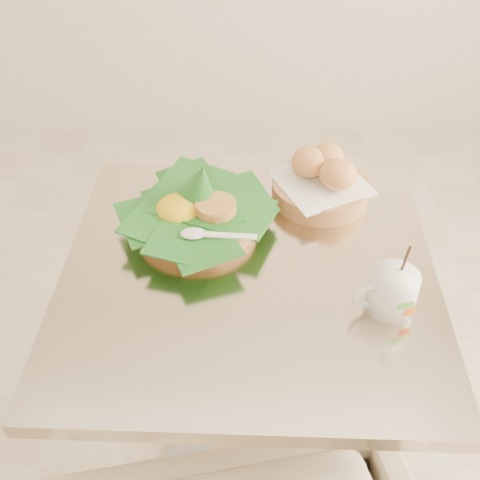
{
  "coord_description": "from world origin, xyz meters",
  "views": [
    {
      "loc": [
        0.1,
        -0.84,
        1.52
      ],
      "look_at": [
        0.09,
        -0.01,
        0.82
      ],
      "focal_mm": 45.0,
      "sensor_mm": 36.0,
      "label": 1
    }
  ],
  "objects_px": {
    "coffee_mug": "(391,290)",
    "bread_basket": "(322,180)",
    "cafe_table": "(248,345)",
    "rice_basket": "(196,208)"
  },
  "relations": [
    {
      "from": "rice_basket",
      "to": "coffee_mug",
      "type": "relative_size",
      "value": 2.07
    },
    {
      "from": "cafe_table",
      "to": "rice_basket",
      "type": "relative_size",
      "value": 2.46
    },
    {
      "from": "bread_basket",
      "to": "coffee_mug",
      "type": "distance_m",
      "value": 0.34
    },
    {
      "from": "cafe_table",
      "to": "coffee_mug",
      "type": "xyz_separation_m",
      "value": [
        0.24,
        -0.09,
        0.26
      ]
    },
    {
      "from": "bread_basket",
      "to": "coffee_mug",
      "type": "relative_size",
      "value": 1.59
    },
    {
      "from": "coffee_mug",
      "to": "bread_basket",
      "type": "bearing_deg",
      "value": 105.3
    },
    {
      "from": "bread_basket",
      "to": "coffee_mug",
      "type": "bearing_deg",
      "value": -74.7
    },
    {
      "from": "cafe_table",
      "to": "bread_basket",
      "type": "height_order",
      "value": "bread_basket"
    },
    {
      "from": "rice_basket",
      "to": "bread_basket",
      "type": "relative_size",
      "value": 1.3
    },
    {
      "from": "cafe_table",
      "to": "bread_basket",
      "type": "bearing_deg",
      "value": 56.2
    }
  ]
}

